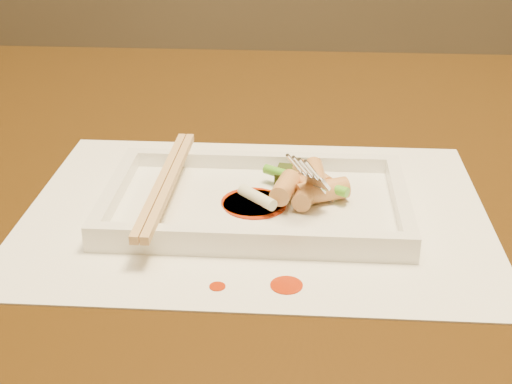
# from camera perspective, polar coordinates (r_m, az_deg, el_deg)

# --- Properties ---
(table) EXTENTS (1.40, 0.90, 0.75)m
(table) POSITION_cam_1_polar(r_m,az_deg,el_deg) (0.75, -6.98, -5.38)
(table) COLOR black
(table) RESTS_ON ground
(placemat) EXTENTS (0.40, 0.30, 0.00)m
(placemat) POSITION_cam_1_polar(r_m,az_deg,el_deg) (0.62, 0.00, -1.54)
(placemat) COLOR white
(placemat) RESTS_ON table
(sauce_splatter_a) EXTENTS (0.02, 0.02, 0.00)m
(sauce_splatter_a) POSITION_cam_1_polar(r_m,az_deg,el_deg) (0.52, 2.46, -7.46)
(sauce_splatter_a) COLOR #B02705
(sauce_splatter_a) RESTS_ON placemat
(sauce_splatter_b) EXTENTS (0.01, 0.01, 0.00)m
(sauce_splatter_b) POSITION_cam_1_polar(r_m,az_deg,el_deg) (0.52, -3.11, -7.55)
(sauce_splatter_b) COLOR #B02705
(sauce_splatter_b) RESTS_ON placemat
(plate_base) EXTENTS (0.26, 0.16, 0.01)m
(plate_base) POSITION_cam_1_polar(r_m,az_deg,el_deg) (0.62, 0.00, -1.16)
(plate_base) COLOR white
(plate_base) RESTS_ON placemat
(plate_rim_far) EXTENTS (0.26, 0.01, 0.01)m
(plate_rim_far) POSITION_cam_1_polar(r_m,az_deg,el_deg) (0.68, 0.42, 2.54)
(plate_rim_far) COLOR white
(plate_rim_far) RESTS_ON plate_base
(plate_rim_near) EXTENTS (0.26, 0.01, 0.01)m
(plate_rim_near) POSITION_cam_1_polar(r_m,az_deg,el_deg) (0.55, -0.52, -3.71)
(plate_rim_near) COLOR white
(plate_rim_near) RESTS_ON plate_base
(plate_rim_left) EXTENTS (0.01, 0.14, 0.01)m
(plate_rim_left) POSITION_cam_1_polar(r_m,az_deg,el_deg) (0.64, -11.23, 0.09)
(plate_rim_left) COLOR white
(plate_rim_left) RESTS_ON plate_base
(plate_rim_right) EXTENTS (0.01, 0.14, 0.01)m
(plate_rim_right) POSITION_cam_1_polar(r_m,az_deg,el_deg) (0.62, 11.50, -0.59)
(plate_rim_right) COLOR white
(plate_rim_right) RESTS_ON plate_base
(veg_piece) EXTENTS (0.04, 0.03, 0.01)m
(veg_piece) POSITION_cam_1_polar(r_m,az_deg,el_deg) (0.65, 3.32, 1.28)
(veg_piece) COLOR black
(veg_piece) RESTS_ON plate_base
(scallion_white) EXTENTS (0.04, 0.04, 0.01)m
(scallion_white) POSITION_cam_1_polar(r_m,az_deg,el_deg) (0.60, 0.10, -0.43)
(scallion_white) COLOR #EAEACC
(scallion_white) RESTS_ON plate_base
(scallion_green) EXTENTS (0.08, 0.05, 0.01)m
(scallion_green) POSITION_cam_1_polar(r_m,az_deg,el_deg) (0.63, 3.94, 0.94)
(scallion_green) COLOR #419718
(scallion_green) RESTS_ON plate_base
(chopstick_a) EXTENTS (0.01, 0.20, 0.01)m
(chopstick_a) POSITION_cam_1_polar(r_m,az_deg,el_deg) (0.62, -7.57, 0.85)
(chopstick_a) COLOR tan
(chopstick_a) RESTS_ON plate_rim_near
(chopstick_b) EXTENTS (0.01, 0.20, 0.01)m
(chopstick_b) POSITION_cam_1_polar(r_m,az_deg,el_deg) (0.62, -6.84, 0.83)
(chopstick_b) COLOR tan
(chopstick_b) RESTS_ON plate_rim_near
(fork) EXTENTS (0.09, 0.10, 0.14)m
(fork) POSITION_cam_1_polar(r_m,az_deg,el_deg) (0.61, 6.78, 5.99)
(fork) COLOR silver
(fork) RESTS_ON plate_base
(sauce_blob_0) EXTENTS (0.05, 0.05, 0.00)m
(sauce_blob_0) POSITION_cam_1_polar(r_m,az_deg,el_deg) (0.61, -0.10, -0.99)
(sauce_blob_0) COLOR #B02705
(sauce_blob_0) RESTS_ON plate_base
(sauce_blob_1) EXTENTS (0.05, 0.05, 0.00)m
(sauce_blob_1) POSITION_cam_1_polar(r_m,az_deg,el_deg) (0.62, -0.28, -0.81)
(sauce_blob_1) COLOR #B02705
(sauce_blob_1) RESTS_ON plate_base
(rice_cake_0) EXTENTS (0.04, 0.03, 0.02)m
(rice_cake_0) POSITION_cam_1_polar(r_m,az_deg,el_deg) (0.63, 4.40, 0.61)
(rice_cake_0) COLOR tan
(rice_cake_0) RESTS_ON plate_base
(rice_cake_1) EXTENTS (0.04, 0.05, 0.02)m
(rice_cake_1) POSITION_cam_1_polar(r_m,az_deg,el_deg) (0.64, 4.60, 1.14)
(rice_cake_1) COLOR tan
(rice_cake_1) RESTS_ON plate_base
(rice_cake_2) EXTENTS (0.03, 0.04, 0.02)m
(rice_cake_2) POSITION_cam_1_polar(r_m,az_deg,el_deg) (0.61, 2.33, 0.36)
(rice_cake_2) COLOR tan
(rice_cake_2) RESTS_ON plate_base
(rice_cake_3) EXTENTS (0.03, 0.05, 0.02)m
(rice_cake_3) POSITION_cam_1_polar(r_m,az_deg,el_deg) (0.61, 4.13, -0.03)
(rice_cake_3) COLOR tan
(rice_cake_3) RESTS_ON plate_base
(rice_cake_4) EXTENTS (0.05, 0.04, 0.02)m
(rice_cake_4) POSITION_cam_1_polar(r_m,az_deg,el_deg) (0.62, 5.31, 0.07)
(rice_cake_4) COLOR tan
(rice_cake_4) RESTS_ON plate_base
(rice_cake_5) EXTENTS (0.02, 0.05, 0.02)m
(rice_cake_5) POSITION_cam_1_polar(r_m,az_deg,el_deg) (0.63, 4.80, 1.30)
(rice_cake_5) COLOR tan
(rice_cake_5) RESTS_ON plate_base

